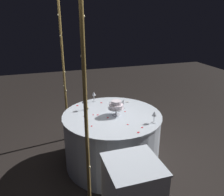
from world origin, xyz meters
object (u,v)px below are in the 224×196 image
(tiered_cake, at_px, (116,106))
(cake_knife, at_px, (120,102))
(main_table, at_px, (112,139))
(wine_glass_1, at_px, (94,94))
(wine_glass_0, at_px, (154,114))
(wine_glass_2, at_px, (84,102))
(wine_glass_3, at_px, (124,102))
(decorative_arch, at_px, (70,63))

(tiered_cake, height_order, cake_knife, tiered_cake)
(main_table, relative_size, wine_glass_1, 8.36)
(wine_glass_0, xyz_separation_m, wine_glass_2, (0.67, 0.77, 0.01))
(tiered_cake, xyz_separation_m, cake_knife, (0.43, -0.22, -0.13))
(wine_glass_1, xyz_separation_m, wine_glass_3, (-0.40, -0.35, -0.02))
(decorative_arch, distance_m, wine_glass_2, 0.71)
(main_table, xyz_separation_m, wine_glass_1, (0.55, 0.12, 0.52))
(tiered_cake, relative_size, wine_glass_3, 1.56)
(wine_glass_1, xyz_separation_m, cake_knife, (-0.16, -0.39, -0.12))
(main_table, relative_size, wine_glass_2, 8.39)
(decorative_arch, xyz_separation_m, wine_glass_0, (-0.40, -0.97, -0.64))
(wine_glass_2, bearing_deg, wine_glass_1, -37.01)
(decorative_arch, relative_size, wine_glass_3, 17.34)
(tiered_cake, bearing_deg, wine_glass_0, -133.06)
(cake_knife, bearing_deg, tiered_cake, 153.26)
(main_table, xyz_separation_m, wine_glass_0, (-0.40, -0.44, 0.51))
(decorative_arch, bearing_deg, wine_glass_1, -36.37)
(decorative_arch, height_order, wine_glass_3, decorative_arch)
(main_table, xyz_separation_m, tiered_cake, (-0.04, -0.05, 0.53))
(tiered_cake, bearing_deg, decorative_arch, 86.29)
(tiered_cake, xyz_separation_m, wine_glass_0, (-0.36, -0.39, -0.02))
(wine_glass_1, bearing_deg, wine_glass_0, -149.57)
(main_table, height_order, wine_glass_1, wine_glass_1)
(tiered_cake, bearing_deg, main_table, 51.34)
(tiered_cake, distance_m, wine_glass_1, 0.61)
(wine_glass_3, bearing_deg, tiered_cake, 136.95)
(wine_glass_3, bearing_deg, main_table, 123.86)
(wine_glass_0, bearing_deg, wine_glass_2, 49.00)
(main_table, distance_m, wine_glass_1, 0.77)
(wine_glass_0, bearing_deg, wine_glass_1, 30.43)
(decorative_arch, distance_m, tiered_cake, 0.85)
(wine_glass_3, distance_m, cake_knife, 0.26)
(decorative_arch, bearing_deg, wine_glass_0, -112.48)
(wine_glass_2, height_order, wine_glass_3, wine_glass_2)
(main_table, xyz_separation_m, wine_glass_3, (0.15, -0.22, 0.50))
(main_table, relative_size, cake_knife, 4.75)
(decorative_arch, height_order, cake_knife, decorative_arch)
(main_table, height_order, wine_glass_3, wine_glass_3)
(wine_glass_1, height_order, wine_glass_3, wine_glass_1)
(wine_glass_3, relative_size, cake_knife, 0.49)
(main_table, bearing_deg, wine_glass_0, -132.61)
(wine_glass_1, distance_m, cake_knife, 0.44)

